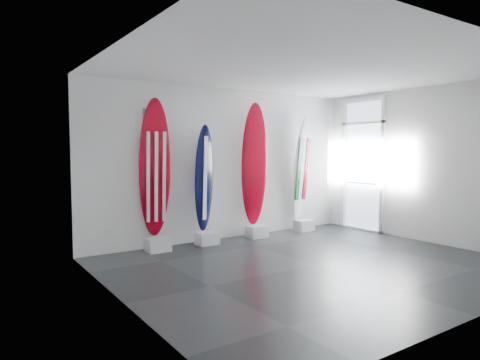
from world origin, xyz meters
TOP-DOWN VIEW (x-y plane):
  - floor at (0.00, 0.00)m, footprint 6.00×6.00m
  - ceiling at (0.00, 0.00)m, footprint 6.00×6.00m
  - wall_back at (0.00, 2.50)m, footprint 6.00×0.00m
  - wall_left at (-3.00, 0.00)m, footprint 0.00×5.00m
  - wall_right at (3.00, 0.00)m, footprint 0.00×5.00m
  - display_block_usa at (-1.64, 2.18)m, footprint 0.40×0.30m
  - surfboard_usa at (-1.64, 2.28)m, footprint 0.63×0.48m
  - display_block_navy at (-0.65, 2.18)m, footprint 0.40×0.30m
  - surfboard_navy at (-0.65, 2.28)m, footprint 0.48×0.26m
  - display_block_swiss at (0.52, 2.18)m, footprint 0.40×0.30m
  - surfboard_swiss at (0.52, 2.28)m, footprint 0.59×0.30m
  - display_block_italy at (1.81, 2.18)m, footprint 0.40×0.30m
  - surfboard_italy at (1.81, 2.28)m, footprint 0.55×0.39m
  - wall_outlet at (-2.45, 2.48)m, footprint 0.09×0.02m
  - glass_door at (2.97, 1.55)m, footprint 0.12×1.16m
  - balcony at (4.30, 1.55)m, footprint 2.80×2.20m

SIDE VIEW (x-z plane):
  - floor at x=0.00m, z-range 0.00..0.00m
  - display_block_usa at x=-1.64m, z-range 0.00..0.24m
  - display_block_navy at x=-0.65m, z-range 0.00..0.24m
  - display_block_swiss at x=0.52m, z-range 0.00..0.24m
  - display_block_italy at x=1.81m, z-range 0.00..0.24m
  - wall_outlet at x=-2.45m, z-range 0.28..0.41m
  - balcony at x=4.30m, z-range -0.10..1.10m
  - surfboard_navy at x=-0.65m, z-range 0.24..2.26m
  - surfboard_italy at x=1.81m, z-range 0.24..2.48m
  - glass_door at x=2.97m, z-range 0.00..2.85m
  - surfboard_usa at x=-1.64m, z-range 0.24..2.68m
  - surfboard_swiss at x=0.52m, z-range 0.24..2.74m
  - wall_back at x=0.00m, z-range -1.50..4.50m
  - wall_left at x=-3.00m, z-range -1.00..4.00m
  - wall_right at x=3.00m, z-range -1.00..4.00m
  - ceiling at x=0.00m, z-range 3.00..3.00m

